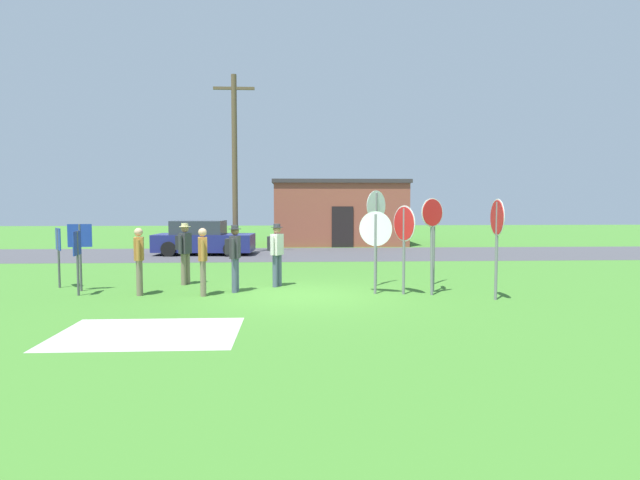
{
  "coord_description": "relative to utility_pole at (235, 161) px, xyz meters",
  "views": [
    {
      "loc": [
        -0.14,
        -13.55,
        2.34
      ],
      "look_at": [
        0.63,
        1.19,
        1.3
      ],
      "focal_mm": 30.51,
      "sensor_mm": 36.0,
      "label": 1
    }
  ],
  "objects": [
    {
      "name": "person_holding_notes",
      "position": [
        -1.31,
        -10.61,
        -3.18
      ],
      "size": [
        0.29,
        0.56,
        1.69
      ],
      "color": "#7A6B56",
      "rests_on": "ground"
    },
    {
      "name": "person_in_blue",
      "position": [
        1.03,
        -10.27,
        -3.12
      ],
      "size": [
        0.41,
        0.57,
        1.74
      ],
      "color": "#4C5670",
      "rests_on": "ground"
    },
    {
      "name": "person_in_dark_shirt",
      "position": [
        0.3,
        -10.77,
        -3.18
      ],
      "size": [
        0.27,
        0.56,
        1.69
      ],
      "color": "#7A6B56",
      "rests_on": "ground"
    },
    {
      "name": "stop_sign_rear_left",
      "position": [
        6.18,
        -10.51,
        -2.6
      ],
      "size": [
        0.1,
        0.61,
        2.32
      ],
      "color": "slate",
      "rests_on": "ground"
    },
    {
      "name": "concrete_path",
      "position": [
        -0.05,
        -14.66,
        -4.13
      ],
      "size": [
        3.2,
        2.4,
        0.01
      ],
      "primitive_type": "cube",
      "color": "#ADAAA3",
      "rests_on": "ground"
    },
    {
      "name": "stop_sign_nearest",
      "position": [
        4.63,
        -10.72,
        -2.69
      ],
      "size": [
        0.77,
        0.45,
        2.1
      ],
      "color": "slate",
      "rests_on": "ground"
    },
    {
      "name": "person_near_signs",
      "position": [
        2.09,
        -9.4,
        -3.12
      ],
      "size": [
        0.46,
        0.51,
        1.74
      ],
      "color": "#4C5670",
      "rests_on": "ground"
    },
    {
      "name": "ground_plane",
      "position": [
        2.65,
        -10.8,
        -4.13
      ],
      "size": [
        80.0,
        80.0,
        0.0
      ],
      "primitive_type": "plane",
      "color": "#3D7528"
    },
    {
      "name": "info_panel_middle",
      "position": [
        -2.82,
        -10.61,
        -3.02
      ],
      "size": [
        0.07,
        0.6,
        1.61
      ],
      "color": "#4C4C51",
      "rests_on": "ground"
    },
    {
      "name": "utility_pole",
      "position": [
        0.0,
        0.0,
        0.0
      ],
      "size": [
        1.8,
        0.24,
        7.9
      ],
      "color": "brown",
      "rests_on": "ground"
    },
    {
      "name": "person_in_teal",
      "position": [
        -0.52,
        -8.9,
        -3.12
      ],
      "size": [
        0.44,
        0.54,
        1.74
      ],
      "color": "#7A6B56",
      "rests_on": "ground"
    },
    {
      "name": "stop_sign_tallest",
      "position": [
        6.01,
        -10.98,
        -2.48
      ],
      "size": [
        0.64,
        0.39,
        2.43
      ],
      "color": "slate",
      "rests_on": "ground"
    },
    {
      "name": "building_background",
      "position": [
        5.1,
        5.87,
        -2.37
      ],
      "size": [
        7.19,
        5.28,
        3.51
      ],
      "color": "brown",
      "rests_on": "ground"
    },
    {
      "name": "parked_car_on_street",
      "position": [
        -1.42,
        -0.11,
        -3.44
      ],
      "size": [
        4.41,
        2.24,
        1.51
      ],
      "color": "navy",
      "rests_on": "ground"
    },
    {
      "name": "stop_sign_center_cluster",
      "position": [
        5.33,
        -10.84,
        -2.58
      ],
      "size": [
        0.38,
        0.83,
        2.25
      ],
      "color": "slate",
      "rests_on": "ground"
    },
    {
      "name": "info_panel_rightmost",
      "position": [
        -3.82,
        -9.31,
        -3.01
      ],
      "size": [
        0.35,
        0.52,
        1.63
      ],
      "color": "#4C4C51",
      "rests_on": "ground"
    },
    {
      "name": "stop_sign_low_front",
      "position": [
        7.37,
        -11.72,
        -2.46
      ],
      "size": [
        0.07,
        0.88,
        2.41
      ],
      "color": "slate",
      "rests_on": "ground"
    },
    {
      "name": "info_panel_leftmost",
      "position": [
        -3.02,
        -9.9,
        -2.91
      ],
      "size": [
        0.6,
        0.11,
        1.76
      ],
      "color": "#4C4C51",
      "rests_on": "ground"
    },
    {
      "name": "stop_sign_far_back",
      "position": [
        4.85,
        -9.39,
        -2.29
      ],
      "size": [
        0.61,
        0.6,
        2.65
      ],
      "color": "slate",
      "rests_on": "ground"
    },
    {
      "name": "street_asphalt",
      "position": [
        2.65,
        -0.14,
        -4.13
      ],
      "size": [
        60.0,
        6.4,
        0.01
      ],
      "primitive_type": "cube",
      "color": "#424247",
      "rests_on": "ground"
    },
    {
      "name": "stop_sign_rear_right",
      "position": [
        6.53,
        -9.19,
        -2.62
      ],
      "size": [
        0.43,
        0.48,
        2.27
      ],
      "color": "slate",
      "rests_on": "ground"
    }
  ]
}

